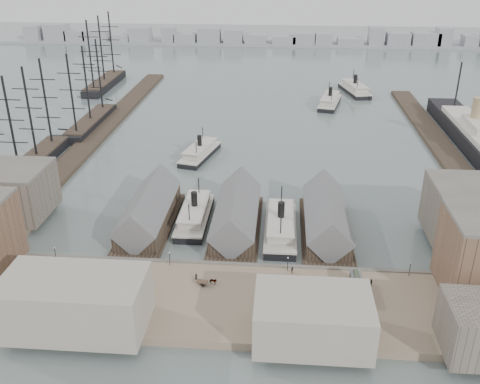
# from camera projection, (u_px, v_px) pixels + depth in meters

# --- Properties ---
(ground) EXTENTS (900.00, 900.00, 0.00)m
(ground) POSITION_uv_depth(u_px,v_px,m) (231.00, 260.00, 142.81)
(ground) COLOR #525F5D
(ground) RESTS_ON ground
(quay) EXTENTS (180.00, 30.00, 2.00)m
(quay) POSITION_uv_depth(u_px,v_px,m) (223.00, 302.00, 124.33)
(quay) COLOR #7A6752
(quay) RESTS_ON ground
(seawall) EXTENTS (180.00, 1.20, 2.30)m
(seawall) POSITION_uv_depth(u_px,v_px,m) (229.00, 267.00, 137.63)
(seawall) COLOR #59544C
(seawall) RESTS_ON ground
(west_wharf) EXTENTS (10.00, 220.00, 1.60)m
(west_wharf) POSITION_uv_depth(u_px,v_px,m) (101.00, 131.00, 237.73)
(west_wharf) COLOR #2D231C
(west_wharf) RESTS_ON ground
(east_wharf) EXTENTS (10.00, 180.00, 1.60)m
(east_wharf) POSITION_uv_depth(u_px,v_px,m) (442.00, 148.00, 218.02)
(east_wharf) COLOR #2D231C
(east_wharf) RESTS_ON ground
(ferry_shed_west) EXTENTS (14.00, 42.00, 12.60)m
(ferry_shed_west) POSITION_uv_depth(u_px,v_px,m) (149.00, 212.00, 157.99)
(ferry_shed_west) COLOR #2D231C
(ferry_shed_west) RESTS_ON ground
(ferry_shed_center) EXTENTS (14.00, 42.00, 12.60)m
(ferry_shed_center) POSITION_uv_depth(u_px,v_px,m) (236.00, 215.00, 156.09)
(ferry_shed_center) COLOR #2D231C
(ferry_shed_center) RESTS_ON ground
(ferry_shed_east) EXTENTS (14.00, 42.00, 12.60)m
(ferry_shed_east) POSITION_uv_depth(u_px,v_px,m) (326.00, 219.00, 154.18)
(ferry_shed_east) COLOR #2D231C
(ferry_shed_east) RESTS_ON ground
(warehouse_west_back) EXTENTS (26.00, 20.00, 14.00)m
(warehouse_west_back) POSITION_uv_depth(u_px,v_px,m) (5.00, 192.00, 160.38)
(warehouse_west_back) COLOR #60564C
(warehouse_west_back) RESTS_ON west_land
(street_bldg_center) EXTENTS (24.00, 16.00, 10.00)m
(street_bldg_center) POSITION_uv_depth(u_px,v_px,m) (313.00, 318.00, 109.49)
(street_bldg_center) COLOR gray
(street_bldg_center) RESTS_ON quay
(street_bldg_west) EXTENTS (30.00, 16.00, 12.00)m
(street_bldg_west) POSITION_uv_depth(u_px,v_px,m) (75.00, 302.00, 112.73)
(street_bldg_west) COLOR gray
(street_bldg_west) RESTS_ON quay
(lamp_post_far_w) EXTENTS (0.44, 0.44, 3.92)m
(lamp_post_far_w) POSITION_uv_depth(u_px,v_px,m) (55.00, 251.00, 137.79)
(lamp_post_far_w) COLOR black
(lamp_post_far_w) RESTS_ON quay
(lamp_post_near_w) EXTENTS (0.44, 0.44, 3.92)m
(lamp_post_near_w) POSITION_uv_depth(u_px,v_px,m) (169.00, 256.00, 135.60)
(lamp_post_near_w) COLOR black
(lamp_post_near_w) RESTS_ON quay
(lamp_post_near_e) EXTENTS (0.44, 0.44, 3.92)m
(lamp_post_near_e) POSITION_uv_depth(u_px,v_px,m) (288.00, 261.00, 133.40)
(lamp_post_near_e) COLOR black
(lamp_post_near_e) RESTS_ON quay
(lamp_post_far_e) EXTENTS (0.44, 0.44, 3.92)m
(lamp_post_far_e) POSITION_uv_depth(u_px,v_px,m) (410.00, 267.00, 131.20)
(lamp_post_far_e) COLOR black
(lamp_post_far_e) RESTS_ON quay
(far_shore) EXTENTS (500.00, 40.00, 15.72)m
(far_shore) POSITION_uv_depth(u_px,v_px,m) (267.00, 40.00, 442.98)
(far_shore) COLOR gray
(far_shore) RESTS_ON ground
(ferry_docked_west) EXTENTS (8.59, 28.63, 10.23)m
(ferry_docked_west) POSITION_uv_depth(u_px,v_px,m) (195.00, 214.00, 161.63)
(ferry_docked_west) COLOR black
(ferry_docked_west) RESTS_ON ground
(ferry_docked_east) EXTENTS (9.03, 30.10, 10.75)m
(ferry_docked_east) POSITION_uv_depth(u_px,v_px,m) (281.00, 226.00, 154.53)
(ferry_docked_east) COLOR black
(ferry_docked_east) RESTS_ON ground
(ferry_open_near) EXTENTS (14.12, 28.06, 9.61)m
(ferry_open_near) POSITION_uv_depth(u_px,v_px,m) (200.00, 152.00, 210.01)
(ferry_open_near) COLOR black
(ferry_open_near) RESTS_ON ground
(ferry_open_mid) EXTENTS (14.47, 29.96, 10.28)m
(ferry_open_mid) POSITION_uv_depth(u_px,v_px,m) (330.00, 101.00, 276.61)
(ferry_open_mid) COLOR black
(ferry_open_mid) RESTS_ON ground
(ferry_open_far) EXTENTS (16.24, 32.17, 11.02)m
(ferry_open_far) POSITION_uv_depth(u_px,v_px,m) (355.00, 89.00, 299.41)
(ferry_open_far) COLOR black
(ferry_open_far) RESTS_ON ground
(sailing_ship_near) EXTENTS (9.07, 62.47, 37.28)m
(sailing_ship_near) POSITION_uv_depth(u_px,v_px,m) (29.00, 165.00, 196.46)
(sailing_ship_near) COLOR black
(sailing_ship_near) RESTS_ON ground
(sailing_ship_mid) EXTENTS (8.87, 51.27, 36.48)m
(sailing_ship_mid) POSITION_uv_depth(u_px,v_px,m) (91.00, 121.00, 244.80)
(sailing_ship_mid) COLOR black
(sailing_ship_mid) RESTS_ON ground
(sailing_ship_far) EXTENTS (9.78, 54.34, 40.21)m
(sailing_ship_far) POSITION_uv_depth(u_px,v_px,m) (105.00, 82.00, 312.38)
(sailing_ship_far) COLOR black
(sailing_ship_far) RESTS_ON ground
(ocean_steamer) EXTENTS (13.64, 99.67, 19.93)m
(ocean_steamer) POSITION_uv_depth(u_px,v_px,m) (473.00, 135.00, 222.64)
(ocean_steamer) COLOR black
(ocean_steamer) RESTS_ON ground
(tram) EXTENTS (2.65, 9.89, 3.51)m
(tram) POSITION_uv_depth(u_px,v_px,m) (357.00, 286.00, 125.43)
(tram) COLOR black
(tram) RESTS_ON quay
(horse_cart_left) EXTENTS (4.68, 1.65, 1.55)m
(horse_cart_left) POSITION_uv_depth(u_px,v_px,m) (46.00, 274.00, 131.52)
(horse_cart_left) COLOR black
(horse_cart_left) RESTS_ON quay
(horse_cart_center) EXTENTS (5.04, 2.15, 1.69)m
(horse_cart_center) POSITION_uv_depth(u_px,v_px,m) (210.00, 282.00, 128.61)
(horse_cart_center) COLOR black
(horse_cart_center) RESTS_ON quay
(horse_cart_right) EXTENTS (4.84, 2.61, 1.66)m
(horse_cart_right) POSITION_uv_depth(u_px,v_px,m) (308.00, 303.00, 121.05)
(horse_cart_right) COLOR black
(horse_cart_right) RESTS_ON quay
(pedestrian_0) EXTENTS (0.73, 0.61, 1.75)m
(pedestrian_0) POSITION_uv_depth(u_px,v_px,m) (68.00, 263.00, 135.98)
(pedestrian_0) COLOR black
(pedestrian_0) RESTS_ON quay
(pedestrian_1) EXTENTS (0.81, 0.92, 1.57)m
(pedestrian_1) POSITION_uv_depth(u_px,v_px,m) (37.00, 287.00, 126.79)
(pedestrian_1) COLOR black
(pedestrian_1) RESTS_ON quay
(pedestrian_2) EXTENTS (0.74, 1.12, 1.61)m
(pedestrian_2) POSITION_uv_depth(u_px,v_px,m) (109.00, 273.00, 132.01)
(pedestrian_2) COLOR black
(pedestrian_2) RESTS_ON quay
(pedestrian_3) EXTENTS (0.86, 1.08, 1.72)m
(pedestrian_3) POSITION_uv_depth(u_px,v_px,m) (135.00, 306.00, 120.00)
(pedestrian_3) COLOR black
(pedestrian_3) RESTS_ON quay
(pedestrian_4) EXTENTS (0.89, 0.92, 1.59)m
(pedestrian_4) POSITION_uv_depth(u_px,v_px,m) (196.00, 276.00, 130.71)
(pedestrian_4) COLOR black
(pedestrian_4) RESTS_ON quay
(pedestrian_5) EXTENTS (0.60, 0.46, 1.57)m
(pedestrian_5) POSITION_uv_depth(u_px,v_px,m) (280.00, 292.00, 124.84)
(pedestrian_5) COLOR black
(pedestrian_5) RESTS_ON quay
(pedestrian_6) EXTENTS (0.73, 0.91, 1.78)m
(pedestrian_6) POSITION_uv_depth(u_px,v_px,m) (292.00, 270.00, 133.18)
(pedestrian_6) COLOR black
(pedestrian_6) RESTS_ON quay
(pedestrian_7) EXTENTS (1.11, 1.23, 1.65)m
(pedestrian_7) POSITION_uv_depth(u_px,v_px,m) (333.00, 322.00, 114.89)
(pedestrian_7) COLOR black
(pedestrian_7) RESTS_ON quay
(pedestrian_8) EXTENTS (1.07, 1.07, 1.82)m
(pedestrian_8) POSITION_uv_depth(u_px,v_px,m) (371.00, 282.00, 128.23)
(pedestrian_8) COLOR black
(pedestrian_8) RESTS_ON quay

